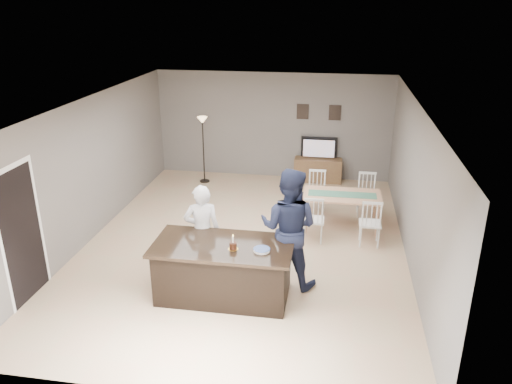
% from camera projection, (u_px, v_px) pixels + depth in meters
% --- Properties ---
extents(floor, '(8.00, 8.00, 0.00)m').
position_uv_depth(floor, '(245.00, 244.00, 9.58)').
color(floor, tan).
rests_on(floor, ground).
extents(room_shell, '(8.00, 8.00, 8.00)m').
position_uv_depth(room_shell, '(244.00, 160.00, 8.97)').
color(room_shell, slate).
rests_on(room_shell, floor).
extents(kitchen_island, '(2.15, 1.10, 0.90)m').
position_uv_depth(kitchen_island, '(224.00, 270.00, 7.76)').
color(kitchen_island, black).
rests_on(kitchen_island, floor).
extents(tv_console, '(1.20, 0.40, 0.60)m').
position_uv_depth(tv_console, '(318.00, 170.00, 12.76)').
color(tv_console, brown).
rests_on(tv_console, floor).
extents(television, '(0.91, 0.12, 0.53)m').
position_uv_depth(television, '(319.00, 148.00, 12.62)').
color(television, black).
rests_on(television, tv_console).
extents(tv_screen_glow, '(0.78, 0.00, 0.78)m').
position_uv_depth(tv_screen_glow, '(319.00, 149.00, 12.54)').
color(tv_screen_glow, '#CD6416').
rests_on(tv_screen_glow, tv_console).
extents(picture_frames, '(1.10, 0.02, 0.38)m').
position_uv_depth(picture_frames, '(319.00, 112.00, 12.43)').
color(picture_frames, black).
rests_on(picture_frames, room_shell).
extents(doorway, '(0.00, 2.10, 2.65)m').
position_uv_depth(doorway, '(20.00, 223.00, 7.46)').
color(doorway, black).
rests_on(doorway, floor).
extents(woman, '(0.68, 0.53, 1.63)m').
position_uv_depth(woman, '(202.00, 232.00, 8.21)').
color(woman, silver).
rests_on(woman, floor).
extents(man, '(1.09, 0.93, 1.99)m').
position_uv_depth(man, '(289.00, 228.00, 7.93)').
color(man, '#191F38').
rests_on(man, floor).
extents(birthday_cake, '(0.15, 0.15, 0.24)m').
position_uv_depth(birthday_cake, '(233.00, 246.00, 7.44)').
color(birthday_cake, gold).
rests_on(birthday_cake, kitchen_island).
extents(plate_stack, '(0.25, 0.25, 0.04)m').
position_uv_depth(plate_stack, '(262.00, 250.00, 7.39)').
color(plate_stack, white).
rests_on(plate_stack, kitchen_island).
extents(dining_table, '(1.56, 1.76, 0.94)m').
position_uv_depth(dining_table, '(342.00, 200.00, 10.05)').
color(dining_table, tan).
rests_on(dining_table, floor).
extents(floor_lamp, '(0.25, 0.25, 1.69)m').
position_uv_depth(floor_lamp, '(203.00, 132.00, 12.35)').
color(floor_lamp, black).
rests_on(floor_lamp, floor).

